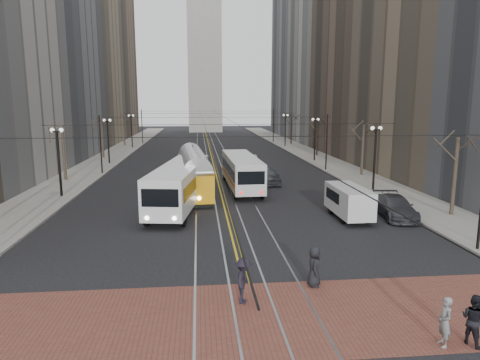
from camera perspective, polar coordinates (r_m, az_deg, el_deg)
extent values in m
plane|color=black|center=(20.46, 0.63, -12.55)|extent=(260.00, 260.00, 0.00)
cube|color=gray|center=(65.53, -16.94, 2.95)|extent=(5.00, 140.00, 0.15)
cube|color=gray|center=(66.46, 9.36, 3.35)|extent=(5.00, 140.00, 0.15)
cube|color=brown|center=(16.87, 2.16, -17.78)|extent=(25.00, 6.00, 0.01)
cube|color=gray|center=(64.27, -3.70, 3.17)|extent=(4.80, 130.00, 0.02)
cube|color=gold|center=(64.27, -3.70, 3.18)|extent=(0.42, 130.00, 0.01)
cube|color=slate|center=(69.46, -26.44, 16.75)|extent=(16.00, 20.00, 34.00)
cube|color=gray|center=(90.31, -23.45, 21.02)|extent=(20.00, 20.00, 52.00)
cube|color=brown|center=(108.02, -18.83, 16.17)|extent=(16.00, 20.00, 40.00)
cube|color=brown|center=(70.94, 18.17, 17.13)|extent=(16.00, 20.00, 34.00)
cube|color=#ADA9A2|center=(91.55, 14.39, 21.36)|extent=(20.00, 20.00, 52.00)
cube|color=slate|center=(108.98, 9.51, 16.51)|extent=(16.00, 20.00, 40.00)
cube|color=#B2AFA5|center=(122.42, -4.81, 19.68)|extent=(9.00, 9.00, 56.00)
cylinder|color=black|center=(38.89, -22.95, 1.87)|extent=(0.20, 0.20, 5.60)
cylinder|color=black|center=(58.16, -17.16, 4.76)|extent=(0.20, 0.20, 5.60)
cylinder|color=black|center=(77.80, -14.25, 6.19)|extent=(0.20, 0.20, 5.60)
cylinder|color=black|center=(40.31, 17.50, 2.48)|extent=(0.20, 0.20, 5.60)
cylinder|color=black|center=(59.12, 9.95, 5.14)|extent=(0.20, 0.20, 5.60)
cylinder|color=black|center=(78.52, 6.06, 6.48)|extent=(0.20, 0.20, 5.60)
cylinder|color=#382D23|center=(47.07, -22.42, 3.24)|extent=(0.28, 0.28, 5.60)
cylinder|color=#382D23|center=(64.42, -17.85, 5.22)|extent=(0.28, 0.28, 5.60)
cylinder|color=#382D23|center=(82.06, -15.22, 6.34)|extent=(0.28, 0.28, 5.60)
cylinder|color=#382D23|center=(33.34, 26.69, 0.31)|extent=(0.28, 0.28, 5.60)
cylinder|color=#382D23|center=(48.41, 16.01, 3.79)|extent=(0.28, 0.28, 5.60)
cylinder|color=#382D23|center=(65.41, 10.25, 5.62)|extent=(0.28, 0.28, 5.60)
cylinder|color=#382D23|center=(82.84, 6.87, 6.66)|extent=(0.28, 0.28, 5.60)
cylinder|color=black|center=(63.78, -5.12, 8.50)|extent=(0.03, 120.00, 0.03)
cylinder|color=black|center=(63.88, -2.40, 8.54)|extent=(0.03, 120.00, 0.03)
cylinder|color=black|center=(50.16, -18.09, 4.47)|extent=(0.16, 0.16, 6.60)
cylinder|color=black|center=(85.57, -12.94, 6.92)|extent=(0.16, 0.16, 6.60)
cylinder|color=black|center=(51.20, 11.48, 4.88)|extent=(0.16, 0.16, 6.60)
cylinder|color=black|center=(86.18, 4.47, 7.17)|extent=(0.16, 0.16, 6.60)
cube|color=white|center=(33.04, -7.98, -0.84)|extent=(4.61, 13.24, 3.25)
cube|color=#EFA315|center=(38.29, -6.16, 0.56)|extent=(3.23, 12.96, 3.02)
cube|color=silver|center=(39.74, 0.19, 1.00)|extent=(2.94, 11.78, 3.05)
cube|color=silver|center=(30.55, 14.28, -2.96)|extent=(1.98, 5.03, 2.21)
imported|color=#3A3D41|center=(42.39, 3.93, 0.53)|extent=(1.84, 4.56, 1.55)
imported|color=#B7B8BF|center=(51.34, 1.26, 2.35)|extent=(1.99, 5.23, 1.70)
imported|color=#38393E|center=(31.89, 19.97, -3.38)|extent=(2.75, 5.40, 1.50)
imported|color=black|center=(19.27, 9.87, -11.29)|extent=(0.74, 0.97, 1.78)
imported|color=gray|center=(16.23, 25.64, -16.67)|extent=(0.47, 0.66, 1.69)
imported|color=black|center=(16.74, 28.72, -16.00)|extent=(0.95, 1.04, 1.74)
imported|color=black|center=(17.50, 0.47, -13.27)|extent=(0.97, 1.34, 1.87)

